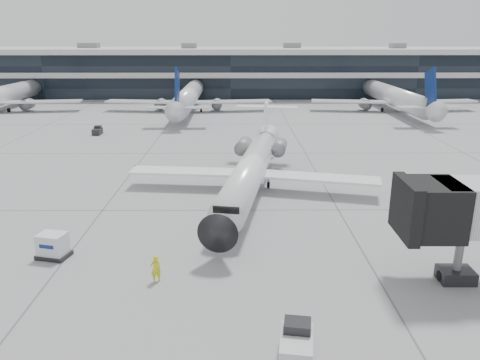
{
  "coord_description": "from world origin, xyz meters",
  "views": [
    {
      "loc": [
        1.4,
        -37.06,
        14.18
      ],
      "look_at": [
        1.65,
        0.26,
        2.6
      ],
      "focal_mm": 35.0,
      "sensor_mm": 36.0,
      "label": 1
    }
  ],
  "objects_px": {
    "regional_jet": "(252,167)",
    "baggage_tug": "(297,344)",
    "ramp_worker": "(156,268)",
    "cargo_uld": "(53,246)"
  },
  "relations": [
    {
      "from": "ramp_worker",
      "to": "cargo_uld",
      "type": "distance_m",
      "value": 8.05
    },
    {
      "from": "baggage_tug",
      "to": "ramp_worker",
      "type": "bearing_deg",
      "value": 146.44
    },
    {
      "from": "ramp_worker",
      "to": "baggage_tug",
      "type": "bearing_deg",
      "value": 110.43
    },
    {
      "from": "baggage_tug",
      "to": "regional_jet",
      "type": "bearing_deg",
      "value": 102.23
    },
    {
      "from": "regional_jet",
      "to": "ramp_worker",
      "type": "relative_size",
      "value": 17.23
    },
    {
      "from": "regional_jet",
      "to": "baggage_tug",
      "type": "relative_size",
      "value": 11.04
    },
    {
      "from": "regional_jet",
      "to": "cargo_uld",
      "type": "distance_m",
      "value": 19.51
    },
    {
      "from": "regional_jet",
      "to": "ramp_worker",
      "type": "bearing_deg",
      "value": -100.33
    },
    {
      "from": "regional_jet",
      "to": "ramp_worker",
      "type": "height_order",
      "value": "regional_jet"
    },
    {
      "from": "baggage_tug",
      "to": "cargo_uld",
      "type": "xyz_separation_m",
      "value": [
        -14.95,
        10.25,
        0.12
      ]
    }
  ]
}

